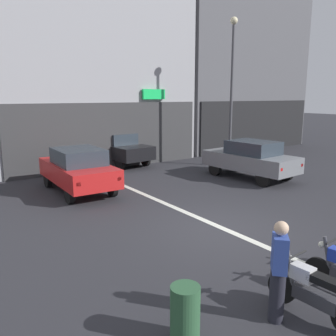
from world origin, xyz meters
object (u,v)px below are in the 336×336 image
Objects in this scene: person_by_motorcycles at (278,271)px; trash_bin at (185,314)px; car_black_down_street at (118,147)px; street_lamp at (232,79)px; car_grey_parked_kerbside at (251,158)px; car_red_crossing_near at (78,169)px; motorcycle_white_row_leftmost at (312,291)px.

trash_bin is at bearing 162.18° from person_by_motorcycles.
street_lamp is at bearing -39.66° from car_black_down_street.
car_grey_parked_kerbside is at bearing -62.90° from car_black_down_street.
person_by_motorcycles reaches higher than car_black_down_street.
car_red_crossing_near is at bearing 88.09° from person_by_motorcycles.
trash_bin is at bearing -101.41° from car_red_crossing_near.
person_by_motorcycles is at bearing 153.86° from motorcycle_white_row_leftmost.
car_grey_parked_kerbside is 4.96× the size of trash_bin.
car_grey_parked_kerbside reaches higher than trash_bin.
person_by_motorcycles reaches higher than trash_bin.
car_black_down_street is (-3.18, 6.21, 0.00)m from car_grey_parked_kerbside.
street_lamp is 4.30× the size of motorcycle_white_row_leftmost.
person_by_motorcycles is (-4.04, -13.33, -0.03)m from car_black_down_street.
car_grey_parked_kerbside is 10.14m from person_by_motorcycles.
car_grey_parked_kerbside is 9.97m from motorcycle_white_row_leftmost.
car_grey_parked_kerbside is at bearing 44.60° from person_by_motorcycles.
car_black_down_street is 2.54× the size of person_by_motorcycles.
car_red_crossing_near is 2.48× the size of person_by_motorcycles.
car_red_crossing_near is 8.87m from street_lamp.
car_grey_parked_kerbside reaches higher than motorcycle_white_row_leftmost.
car_black_down_street is at bearing 73.13° from person_by_motorcycles.
street_lamp reaches higher than car_red_crossing_near.
motorcycle_white_row_leftmost is 2.13m from trash_bin.
car_black_down_street reaches higher than trash_bin.
trash_bin is at bearing -137.23° from street_lamp.
trash_bin is (-1.77, -8.77, -0.46)m from car_red_crossing_near.
car_black_down_street reaches higher than motorcycle_white_row_leftmost.
motorcycle_white_row_leftmost is at bearing -128.62° from street_lamp.
motorcycle_white_row_leftmost is at bearing -132.12° from car_grey_parked_kerbside.
person_by_motorcycles is 1.96× the size of trash_bin.
person_by_motorcycles is at bearing -17.82° from trash_bin.
motorcycle_white_row_leftmost is (-6.68, -7.39, -0.43)m from car_grey_parked_kerbside.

